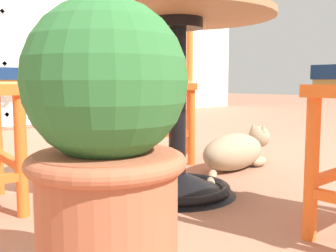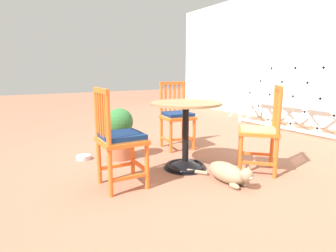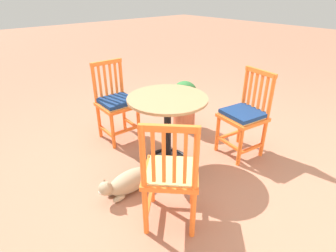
# 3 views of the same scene
# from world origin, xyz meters

# --- Properties ---
(ground_plane) EXTENTS (24.00, 24.00, 0.00)m
(ground_plane) POSITION_xyz_m (0.00, 0.00, 0.00)
(ground_plane) COLOR #A36B51
(lattice_fence_panel) EXTENTS (3.53, 0.06, 1.26)m
(lattice_fence_panel) POSITION_xyz_m (-0.35, 2.79, 0.63)
(lattice_fence_panel) COLOR white
(lattice_fence_panel) RESTS_ON ground_plane
(cafe_table) EXTENTS (0.76, 0.76, 0.73)m
(cafe_table) POSITION_xyz_m (-0.05, 0.13, 0.28)
(cafe_table) COLOR black
(cafe_table) RESTS_ON ground_plane
(orange_chair_tucked_in) EXTENTS (0.46, 0.46, 0.91)m
(orange_chair_tucked_in) POSITION_xyz_m (-0.79, 0.50, 0.45)
(orange_chair_tucked_in) COLOR orange
(orange_chair_tucked_in) RESTS_ON ground_plane
(orange_chair_by_planter) EXTENTS (0.42, 0.42, 0.91)m
(orange_chair_by_planter) POSITION_xyz_m (0.04, -0.67, 0.45)
(orange_chair_by_planter) COLOR orange
(orange_chair_by_planter) RESTS_ON ground_plane
(orange_chair_near_fence) EXTENTS (0.57, 0.57, 0.91)m
(orange_chair_near_fence) POSITION_xyz_m (0.45, 0.74, 0.43)
(orange_chair_near_fence) COLOR orange
(orange_chair_near_fence) RESTS_ON ground_plane
(tabby_cat) EXTENTS (0.72, 0.29, 0.23)m
(tabby_cat) POSITION_xyz_m (0.52, 0.23, 0.10)
(tabby_cat) COLOR #9E896B
(tabby_cat) RESTS_ON ground_plane
(terracotta_planter) EXTENTS (0.32, 0.32, 0.62)m
(terracotta_planter) POSITION_xyz_m (-0.74, -0.35, 0.33)
(terracotta_planter) COLOR #B25B3D
(terracotta_planter) RESTS_ON ground_plane
(pet_water_bowl) EXTENTS (0.17, 0.17, 0.05)m
(pet_water_bowl) POSITION_xyz_m (-0.95, -0.75, 0.03)
(pet_water_bowl) COLOR silver
(pet_water_bowl) RESTS_ON ground_plane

